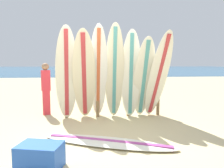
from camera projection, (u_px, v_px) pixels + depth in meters
ground_plane at (101, 136)px, 4.25m from camera, size 120.00×120.00×0.00m
ocean_water at (92, 68)px, 61.68m from camera, size 120.00×80.00×0.01m
surfboard_rack at (113, 92)px, 5.76m from camera, size 2.69×0.09×1.13m
surfboard_leaning_far_left at (66, 75)px, 5.24m from camera, size 0.65×0.76×2.40m
surfboard_leaning_left at (84, 77)px, 5.24m from camera, size 0.58×1.05×2.30m
surfboard_leaning_center_left at (98, 74)px, 5.35m from camera, size 0.48×1.11×2.42m
surfboard_leaning_center at (114, 73)px, 5.41m from camera, size 0.53×0.81×2.48m
surfboard_leaning_center_right at (131, 75)px, 5.46m from camera, size 0.58×0.65×2.34m
surfboard_leaning_right at (144, 79)px, 5.46m from camera, size 0.55×0.99×2.15m
surfboard_leaning_far_right at (158, 76)px, 5.42m from camera, size 0.73×1.16×2.29m
surfboard_lying_on_sand at (108, 142)px, 3.82m from camera, size 2.56×1.40×0.08m
beachgoer_standing at (46, 86)px, 5.95m from camera, size 0.28×0.23×1.50m
small_boat_offshore at (82, 70)px, 40.74m from camera, size 1.17×2.13×0.71m
cooler_box at (40, 156)px, 2.91m from camera, size 0.68×0.53×0.36m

